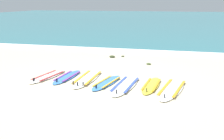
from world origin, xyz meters
name	(u,v)px	position (x,y,z in m)	size (l,w,h in m)	color
ground_plane	(103,82)	(0.00, 0.00, 0.00)	(80.00, 80.00, 0.00)	#C1B599
sea	(163,19)	(0.00, 35.34, 0.05)	(80.00, 60.00, 0.10)	teal
wave_foam_strip	(131,51)	(0.00, 5.75, 0.06)	(80.00, 0.82, 0.11)	white
surfboard_0	(48,76)	(-2.15, 0.07, 0.04)	(0.87, 2.12, 0.18)	white
surfboard_1	(67,77)	(-1.42, 0.16, 0.04)	(0.62, 2.03, 0.18)	#3875CC
surfboard_2	(87,78)	(-0.63, 0.16, 0.04)	(0.63, 2.53, 0.18)	silver
surfboard_3	(107,83)	(0.19, -0.17, 0.04)	(0.86, 2.03, 0.18)	#3875CC
surfboard_4	(125,85)	(0.87, -0.29, 0.04)	(0.83, 2.49, 0.18)	silver
surfboard_5	(151,85)	(1.72, -0.11, 0.04)	(0.66, 1.97, 0.18)	yellow
surfboard_6	(172,89)	(2.40, -0.30, 0.04)	(1.09, 2.59, 0.18)	white
seaweed_clump_near_shoreline	(123,56)	(-0.20, 4.40, 0.03)	(0.16, 0.13, 0.06)	#2D381E
seaweed_clump_mid_sand	(149,64)	(1.28, 2.98, 0.04)	(0.21, 0.17, 0.07)	#384723
seaweed_clump_by_the_boards	(112,57)	(-0.68, 4.09, 0.05)	(0.29, 0.23, 0.10)	#2D381E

